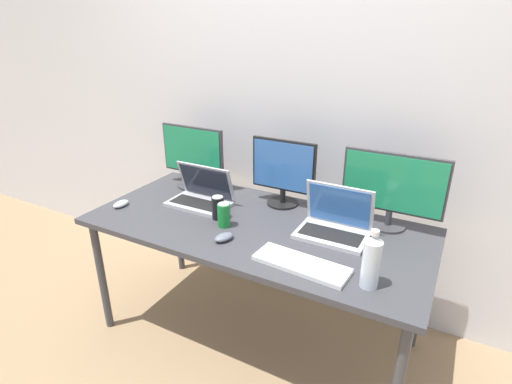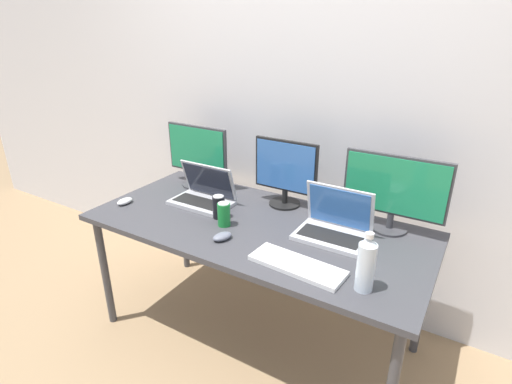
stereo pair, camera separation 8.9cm
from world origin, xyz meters
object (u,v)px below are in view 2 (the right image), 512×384
Objects in this scene: mouse_by_keyboard at (125,201)px; water_bottle at (366,264)px; monitor_right at (394,190)px; soda_can_near_keyboard at (219,207)px; monitor_left at (198,155)px; laptop_secondary at (334,225)px; soda_can_by_laptop at (224,214)px; work_desk at (256,233)px; mouse_by_laptop at (222,236)px; keyboard_main at (297,265)px; laptop_silver at (204,194)px; monitor_center at (285,171)px.

mouse_by_keyboard is 1.43m from water_bottle.
monitor_right reaches higher than soda_can_near_keyboard.
monitor_left is at bearing 156.58° from water_bottle.
monitor_right is at bearing 43.05° from laptop_secondary.
soda_can_by_laptop is at bearing -39.17° from monitor_left.
work_desk is 0.24m from mouse_by_laptop.
monitor_left reaches higher than keyboard_main.
laptop_silver reaches higher than soda_can_by_laptop.
monitor_left is 1.21m from monitor_right.
monitor_center reaches higher than laptop_silver.
mouse_by_keyboard is 0.65m from soda_can_by_laptop.
soda_can_near_keyboard reaches higher than mouse_by_keyboard.
monitor_center is 1.08× the size of laptop_silver.
monitor_right reaches higher than mouse_by_laptop.
mouse_by_keyboard is at bearing -146.85° from laptop_silver.
monitor_right is at bearing 22.13° from soda_can_near_keyboard.
monitor_left is at bearing 155.08° from keyboard_main.
monitor_left reaches higher than mouse_by_laptop.
water_bottle is at bearing 3.92° from keyboard_main.
monitor_right is at bearing 69.79° from keyboard_main.
monitor_right is 2.01× the size of water_bottle.
work_desk is at bearing 158.24° from water_bottle.
monitor_left reaches higher than work_desk.
monitor_center is 0.84m from water_bottle.
water_bottle is (0.29, -0.00, 0.11)m from keyboard_main.
water_bottle is at bearing -21.76° from work_desk.
keyboard_main is (0.96, -0.54, -0.19)m from monitor_left.
work_desk is 0.20m from soda_can_by_laptop.
soda_can_by_laptop reaches higher than mouse_by_laptop.
monitor_left reaches higher than laptop_silver.
mouse_by_keyboard is at bearing -166.47° from soda_can_near_keyboard.
mouse_by_laptop reaches higher than work_desk.
monitor_center is 1.12× the size of laptop_secondary.
water_bottle is (0.70, -0.03, 0.10)m from mouse_by_laptop.
laptop_silver is at bearing 169.46° from work_desk.
laptop_secondary is 0.82× the size of keyboard_main.
soda_can_by_laptop reaches higher than mouse_by_keyboard.
monitor_right is 4.95× the size of mouse_by_laptop.
mouse_by_keyboard is (-1.39, -0.47, -0.20)m from monitor_right.
monitor_center is at bearing 101.87° from mouse_by_laptop.
monitor_left is 1.36m from water_bottle.
laptop_silver is 3.51× the size of mouse_by_keyboard.
monitor_right is at bearing 20.45° from mouse_by_keyboard.
monitor_left is 1.12m from keyboard_main.
monitor_right reaches higher than water_bottle.
soda_can_near_keyboard is at bearing -157.87° from monitor_right.
keyboard_main is 3.31× the size of soda_can_by_laptop.
keyboard_main is 0.52m from soda_can_by_laptop.
water_bottle is (1.25, -0.54, -0.08)m from monitor_left.
monitor_center is 0.76× the size of monitor_right.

